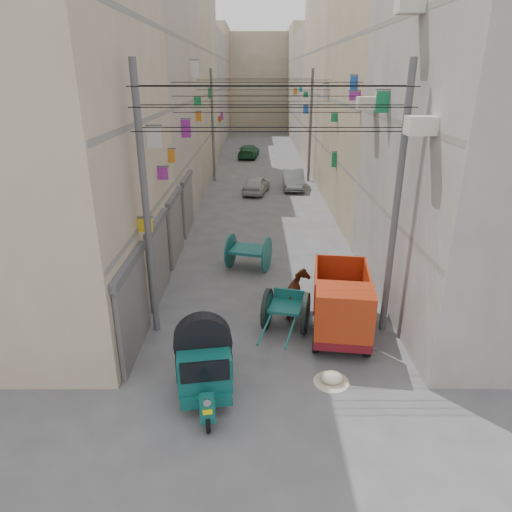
{
  "coord_description": "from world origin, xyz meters",
  "views": [
    {
      "loc": [
        -0.45,
        -6.68,
        7.57
      ],
      "look_at": [
        -0.43,
        6.5,
        2.32
      ],
      "focal_mm": 32.0,
      "sensor_mm": 36.0,
      "label": 1
    }
  ],
  "objects_px": {
    "mini_truck": "(342,310)",
    "feed_sack": "(332,378)",
    "second_cart": "(249,252)",
    "horse": "(297,295)",
    "distant_car_grey": "(293,179)",
    "distant_car_green": "(249,151)",
    "distant_car_white": "(256,184)",
    "tonga_cart": "(286,310)",
    "auto_rickshaw": "(204,361)"
  },
  "relations": [
    {
      "from": "distant_car_white",
      "to": "second_cart",
      "type": "bearing_deg",
      "value": 99.83
    },
    {
      "from": "distant_car_grey",
      "to": "horse",
      "type": "bearing_deg",
      "value": -92.25
    },
    {
      "from": "feed_sack",
      "to": "horse",
      "type": "relative_size",
      "value": 0.36
    },
    {
      "from": "auto_rickshaw",
      "to": "distant_car_white",
      "type": "distance_m",
      "value": 21.31
    },
    {
      "from": "auto_rickshaw",
      "to": "distant_car_green",
      "type": "bearing_deg",
      "value": 80.32
    },
    {
      "from": "tonga_cart",
      "to": "distant_car_grey",
      "type": "bearing_deg",
      "value": 98.88
    },
    {
      "from": "horse",
      "to": "distant_car_white",
      "type": "relative_size",
      "value": 0.47
    },
    {
      "from": "second_cart",
      "to": "horse",
      "type": "bearing_deg",
      "value": -50.31
    },
    {
      "from": "horse",
      "to": "distant_car_grey",
      "type": "xyz_separation_m",
      "value": [
        1.31,
        18.45,
        -0.04
      ]
    },
    {
      "from": "tonga_cart",
      "to": "feed_sack",
      "type": "relative_size",
      "value": 5.21
    },
    {
      "from": "mini_truck",
      "to": "distant_car_green",
      "type": "height_order",
      "value": "mini_truck"
    },
    {
      "from": "feed_sack",
      "to": "distant_car_white",
      "type": "distance_m",
      "value": 20.86
    },
    {
      "from": "tonga_cart",
      "to": "second_cart",
      "type": "distance_m",
      "value": 5.06
    },
    {
      "from": "auto_rickshaw",
      "to": "second_cart",
      "type": "distance_m",
      "value": 8.17
    },
    {
      "from": "mini_truck",
      "to": "second_cart",
      "type": "height_order",
      "value": "mini_truck"
    },
    {
      "from": "second_cart",
      "to": "distant_car_white",
      "type": "bearing_deg",
      "value": 104.79
    },
    {
      "from": "distant_car_grey",
      "to": "distant_car_green",
      "type": "relative_size",
      "value": 0.93
    },
    {
      "from": "horse",
      "to": "tonga_cart",
      "type": "bearing_deg",
      "value": 76.88
    },
    {
      "from": "mini_truck",
      "to": "feed_sack",
      "type": "height_order",
      "value": "mini_truck"
    },
    {
      "from": "tonga_cart",
      "to": "distant_car_green",
      "type": "relative_size",
      "value": 0.71
    },
    {
      "from": "auto_rickshaw",
      "to": "horse",
      "type": "bearing_deg",
      "value": 48.95
    },
    {
      "from": "auto_rickshaw",
      "to": "tonga_cart",
      "type": "bearing_deg",
      "value": 46.4
    },
    {
      "from": "tonga_cart",
      "to": "feed_sack",
      "type": "height_order",
      "value": "tonga_cart"
    },
    {
      "from": "horse",
      "to": "distant_car_grey",
      "type": "distance_m",
      "value": 18.5
    },
    {
      "from": "second_cart",
      "to": "distant_car_green",
      "type": "bearing_deg",
      "value": 107.04
    },
    {
      "from": "second_cart",
      "to": "horse",
      "type": "distance_m",
      "value": 4.24
    },
    {
      "from": "feed_sack",
      "to": "distant_car_green",
      "type": "distance_m",
      "value": 35.22
    },
    {
      "from": "second_cart",
      "to": "distant_car_white",
      "type": "distance_m",
      "value": 13.16
    },
    {
      "from": "auto_rickshaw",
      "to": "distant_car_grey",
      "type": "height_order",
      "value": "auto_rickshaw"
    },
    {
      "from": "auto_rickshaw",
      "to": "second_cart",
      "type": "relative_size",
      "value": 1.29
    },
    {
      "from": "second_cart",
      "to": "distant_car_grey",
      "type": "xyz_separation_m",
      "value": [
        2.99,
        14.56,
        -0.11
      ]
    },
    {
      "from": "horse",
      "to": "distant_car_grey",
      "type": "bearing_deg",
      "value": -83.86
    },
    {
      "from": "second_cart",
      "to": "distant_car_grey",
      "type": "relative_size",
      "value": 0.49
    },
    {
      "from": "auto_rickshaw",
      "to": "feed_sack",
      "type": "height_order",
      "value": "auto_rickshaw"
    },
    {
      "from": "mini_truck",
      "to": "distant_car_white",
      "type": "relative_size",
      "value": 1.1
    },
    {
      "from": "mini_truck",
      "to": "feed_sack",
      "type": "bearing_deg",
      "value": -97.66
    },
    {
      "from": "second_cart",
      "to": "auto_rickshaw",
      "type": "bearing_deg",
      "value": -80.69
    },
    {
      "from": "feed_sack",
      "to": "distant_car_green",
      "type": "xyz_separation_m",
      "value": [
        -2.67,
        35.12,
        0.48
      ]
    },
    {
      "from": "second_cart",
      "to": "feed_sack",
      "type": "relative_size",
      "value": 3.33
    },
    {
      "from": "tonga_cart",
      "to": "horse",
      "type": "xyz_separation_m",
      "value": [
        0.44,
        1.02,
        0.02
      ]
    },
    {
      "from": "second_cart",
      "to": "feed_sack",
      "type": "distance_m",
      "value": 7.97
    },
    {
      "from": "mini_truck",
      "to": "distant_car_grey",
      "type": "bearing_deg",
      "value": 97.26
    },
    {
      "from": "distant_car_white",
      "to": "auto_rickshaw",
      "type": "bearing_deg",
      "value": 97.73
    },
    {
      "from": "auto_rickshaw",
      "to": "distant_car_grey",
      "type": "distance_m",
      "value": 23.02
    },
    {
      "from": "horse",
      "to": "distant_car_white",
      "type": "bearing_deg",
      "value": -75.29
    },
    {
      "from": "tonga_cart",
      "to": "second_cart",
      "type": "height_order",
      "value": "second_cart"
    },
    {
      "from": "tonga_cart",
      "to": "distant_car_grey",
      "type": "distance_m",
      "value": 19.55
    },
    {
      "from": "tonga_cart",
      "to": "horse",
      "type": "height_order",
      "value": "horse"
    },
    {
      "from": "second_cart",
      "to": "horse",
      "type": "xyz_separation_m",
      "value": [
        1.69,
        -3.89,
        -0.07
      ]
    },
    {
      "from": "tonga_cart",
      "to": "distant_car_white",
      "type": "distance_m",
      "value": 18.08
    }
  ]
}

